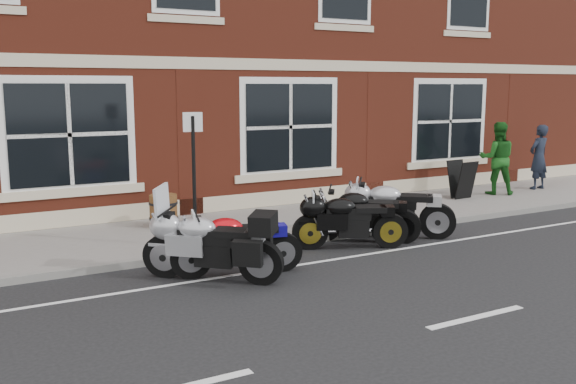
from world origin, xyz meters
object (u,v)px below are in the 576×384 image
object	(u,v)px
parking_sign	(194,170)
moto_naked_black	(362,213)
pedestrian_left	(539,157)
a_board_sign	(462,179)
moto_sport_red	(234,241)
moto_sport_black	(348,219)
barrel_planter	(163,210)
pedestrian_right	(497,158)
moto_touring_silver	(208,242)
moto_sport_silver	(394,207)

from	to	relation	value
parking_sign	moto_naked_black	bearing A→B (deg)	1.91
pedestrian_left	a_board_sign	size ratio (longest dim) A/B	1.84
a_board_sign	parking_sign	distance (m)	7.84
moto_sport_red	moto_sport_black	xyz separation A→B (m)	(2.47, 0.49, 0.01)
moto_sport_red	moto_naked_black	distance (m)	3.11
moto_sport_black	moto_naked_black	world-z (taller)	moto_naked_black
pedestrian_left	parking_sign	distance (m)	10.67
moto_sport_red	pedestrian_left	distance (m)	10.91
pedestrian_left	barrel_planter	xyz separation A→B (m)	(-10.49, 0.44, -0.56)
pedestrian_right	parking_sign	bearing A→B (deg)	45.58
pedestrian_right	a_board_sign	xyz separation A→B (m)	(-1.25, -0.03, -0.46)
pedestrian_right	a_board_sign	size ratio (longest dim) A/B	1.97
moto_naked_black	pedestrian_left	xyz separation A→B (m)	(7.48, 2.18, 0.45)
moto_touring_silver	barrel_planter	distance (m)	3.51
moto_sport_black	a_board_sign	bearing A→B (deg)	-39.98
moto_sport_silver	pedestrian_right	size ratio (longest dim) A/B	0.99
a_board_sign	moto_touring_silver	bearing A→B (deg)	-164.29
a_board_sign	moto_sport_red	bearing A→B (deg)	-163.62
moto_naked_black	barrel_planter	size ratio (longest dim) A/B	2.73
a_board_sign	moto_naked_black	bearing A→B (deg)	-159.93
moto_naked_black	pedestrian_right	xyz separation A→B (m)	(5.84, 2.13, 0.51)
pedestrian_left	parking_sign	world-z (taller)	parking_sign
moto_sport_silver	a_board_sign	distance (m)	4.37
moto_touring_silver	moto_sport_red	bearing A→B (deg)	-38.71
barrel_planter	moto_touring_silver	bearing A→B (deg)	-97.45
moto_sport_silver	parking_sign	size ratio (longest dim) A/B	0.79
moto_sport_black	a_board_sign	xyz separation A→B (m)	(5.12, 2.40, 0.05)
parking_sign	moto_sport_red	bearing A→B (deg)	-72.84
barrel_planter	pedestrian_left	bearing A→B (deg)	-2.38
moto_sport_silver	pedestrian_left	distance (m)	7.08
pedestrian_right	parking_sign	xyz separation A→B (m)	(-8.91, -1.43, 0.42)
moto_naked_black	pedestrian_right	bearing A→B (deg)	-32.21
moto_sport_red	barrel_planter	bearing A→B (deg)	13.75
moto_touring_silver	parking_sign	world-z (taller)	parking_sign
moto_sport_red	parking_sign	world-z (taller)	parking_sign
a_board_sign	moto_sport_black	bearing A→B (deg)	-159.37
moto_sport_black	parking_sign	size ratio (longest dim) A/B	0.83
moto_touring_silver	pedestrian_left	world-z (taller)	pedestrian_left
moto_sport_black	moto_naked_black	size ratio (longest dim) A/B	1.12
barrel_planter	pedestrian_right	bearing A→B (deg)	-3.11
moto_sport_red	a_board_sign	world-z (taller)	a_board_sign
moto_sport_black	moto_sport_silver	xyz separation A→B (m)	(1.29, 0.31, 0.05)
pedestrian_left	moto_naked_black	bearing A→B (deg)	11.27
pedestrian_left	a_board_sign	distance (m)	2.92
moto_sport_red	a_board_sign	distance (m)	8.13
moto_touring_silver	moto_sport_red	size ratio (longest dim) A/B	0.84
moto_sport_red	pedestrian_right	world-z (taller)	pedestrian_right
moto_sport_red	pedestrian_left	size ratio (longest dim) A/B	1.16
pedestrian_left	parking_sign	bearing A→B (deg)	3.03
moto_sport_black	a_board_sign	size ratio (longest dim) A/B	2.06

